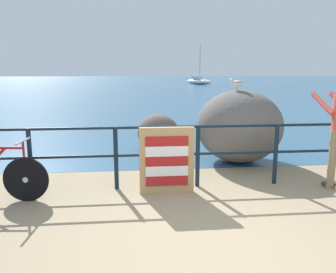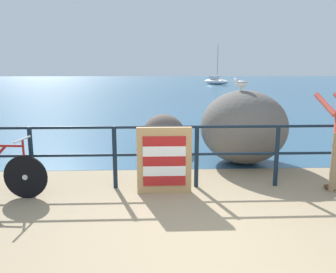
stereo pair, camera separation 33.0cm
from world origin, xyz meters
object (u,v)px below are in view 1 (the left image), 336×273
(breakwater_boulder_main, at_px, (239,126))
(breakwater_boulder_left, at_px, (158,132))
(folded_deckchair_stack, at_px, (167,161))
(sailboat, at_px, (198,81))
(seagull, at_px, (237,83))

(breakwater_boulder_main, distance_m, breakwater_boulder_left, 2.00)
(breakwater_boulder_main, bearing_deg, folded_deckchair_stack, -134.51)
(folded_deckchair_stack, relative_size, breakwater_boulder_left, 1.04)
(folded_deckchair_stack, distance_m, sailboat, 39.11)
(folded_deckchair_stack, height_order, seagull, seagull)
(folded_deckchair_stack, height_order, sailboat, sailboat)
(seagull, bearing_deg, folded_deckchair_stack, 85.51)
(sailboat, bearing_deg, breakwater_boulder_left, -43.69)
(seagull, bearing_deg, breakwater_boulder_main, -127.57)
(folded_deckchair_stack, relative_size, breakwater_boulder_main, 0.58)
(folded_deckchair_stack, xyz_separation_m, sailboat, (7.72, 38.35, -0.10))
(folded_deckchair_stack, distance_m, breakwater_boulder_main, 2.40)
(breakwater_boulder_main, height_order, breakwater_boulder_left, breakwater_boulder_main)
(seagull, xyz_separation_m, sailboat, (6.15, 36.67, -1.21))
(folded_deckchair_stack, height_order, breakwater_boulder_left, folded_deckchair_stack)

